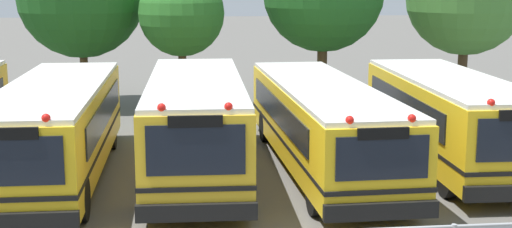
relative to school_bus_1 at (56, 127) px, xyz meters
name	(u,v)px	position (x,y,z in m)	size (l,w,h in m)	color
ground_plane	(196,173)	(3.66, 0.13, -1.39)	(160.00, 160.00, 0.00)	#595651
school_bus_1	(56,127)	(0.00, 0.00, 0.00)	(2.64, 10.20, 2.64)	yellow
school_bus_2	(196,122)	(3.67, -0.12, 0.06)	(2.78, 9.64, 2.77)	yellow
school_bus_3	(322,122)	(7.17, 0.21, -0.07)	(2.69, 11.00, 2.50)	yellow
school_bus_4	(450,116)	(10.85, 0.27, 0.00)	(2.81, 9.33, 2.64)	yellow
tree_2	(184,14)	(3.55, 9.10, 2.49)	(3.32, 3.32, 5.55)	#4C3823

